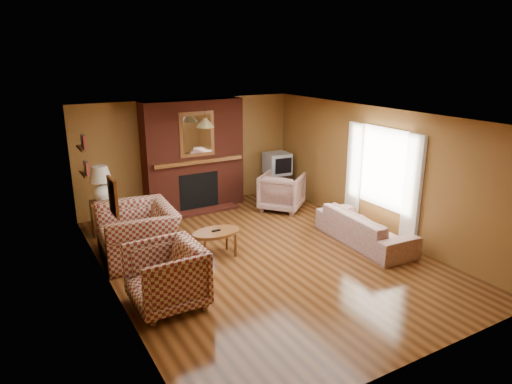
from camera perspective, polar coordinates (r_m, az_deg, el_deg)
floor at (r=7.91m, az=0.89°, el=-8.03°), size 6.50×6.50×0.00m
ceiling at (r=7.23m, az=0.97°, el=9.47°), size 6.50×6.50×0.00m
wall_back at (r=10.32m, az=-8.37°, el=4.83°), size 6.50×0.00×6.50m
wall_front at (r=5.15m, az=19.97°, el=-8.77°), size 6.50×0.00×6.50m
wall_left at (r=6.62m, az=-18.03°, el=-2.80°), size 0.00×6.50×6.50m
wall_right at (r=8.98m, az=14.79°, el=2.60°), size 0.00×6.50×6.50m
fireplace at (r=10.08m, az=-7.80°, el=4.46°), size 2.20×0.82×2.40m
window_right at (r=8.83m, az=15.44°, el=1.81°), size 0.10×1.85×2.00m
bookshelf at (r=8.32m, az=-20.77°, el=4.23°), size 0.09×0.55×0.71m
botanical_print at (r=6.24m, az=-17.42°, el=-0.55°), size 0.05×0.40×0.50m
pendant_light at (r=9.31m, az=-6.38°, el=8.59°), size 0.36×0.36×0.48m
plaid_loveseat at (r=7.96m, az=-14.57°, el=-4.98°), size 1.28×1.44×0.89m
plaid_armchair at (r=6.42m, az=-11.15°, el=-10.29°), size 0.99×0.96×0.88m
floral_sofa at (r=8.56m, az=13.41°, el=-4.37°), size 0.92×2.07×0.59m
floral_armchair at (r=10.10m, az=3.24°, el=0.05°), size 1.24×1.24×0.81m
coffee_table at (r=7.79m, az=-4.99°, el=-5.30°), size 0.84×0.52×0.48m
side_table at (r=9.26m, az=-18.41°, el=-3.02°), size 0.51×0.51×0.63m
table_lamp at (r=9.05m, az=-18.82°, el=1.19°), size 0.42×0.42×0.70m
tv_stand at (r=11.06m, az=2.62°, el=0.90°), size 0.54×0.50×0.56m
crt_tv at (r=10.92m, az=2.67°, el=3.58°), size 0.59×0.59×0.51m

